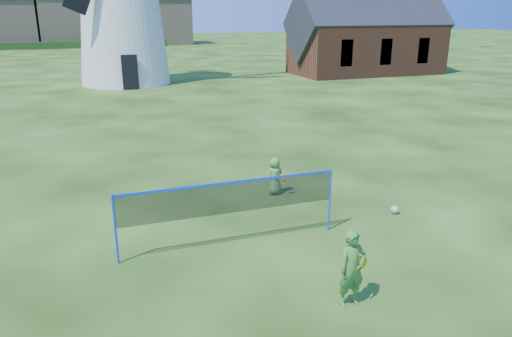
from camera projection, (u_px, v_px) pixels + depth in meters
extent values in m
plane|color=black|center=(255.00, 235.00, 11.65)|extent=(220.00, 220.00, 0.00)
cube|color=black|center=(130.00, 72.00, 32.77)|extent=(1.06, 0.13, 2.34)
cube|color=black|center=(124.00, 8.00, 32.07)|extent=(0.74, 0.13, 0.96)
cube|color=brown|center=(366.00, 49.00, 41.21)|extent=(12.16, 6.08, 4.05)
cube|color=#2D3035|center=(367.00, 24.00, 40.58)|extent=(12.77, 6.19, 6.19)
cube|color=black|center=(347.00, 53.00, 37.40)|extent=(1.01, 0.10, 2.03)
cube|color=black|center=(386.00, 52.00, 38.53)|extent=(1.01, 0.10, 2.03)
cube|color=black|center=(423.00, 51.00, 39.65)|extent=(1.01, 0.10, 2.03)
cylinder|color=blue|center=(115.00, 230.00, 10.11)|extent=(0.05, 0.05, 1.55)
cylinder|color=blue|center=(330.00, 200.00, 11.69)|extent=(0.05, 0.05, 1.55)
cube|color=black|center=(230.00, 198.00, 10.79)|extent=(5.00, 0.02, 0.70)
cube|color=blue|center=(230.00, 183.00, 10.67)|extent=(5.00, 0.02, 0.06)
imported|color=#3B7D32|center=(352.00, 269.00, 8.67)|extent=(0.56, 0.39, 1.46)
cylinder|color=yellow|center=(360.00, 262.00, 8.92)|extent=(0.28, 0.02, 0.28)
cube|color=yellow|center=(360.00, 271.00, 8.98)|extent=(0.03, 0.02, 0.20)
imported|color=#558E44|center=(275.00, 176.00, 14.10)|extent=(0.58, 0.42, 1.10)
cylinder|color=yellow|center=(285.00, 177.00, 13.97)|extent=(0.28, 0.02, 0.28)
cube|color=yellow|center=(285.00, 183.00, 14.02)|extent=(0.03, 0.02, 0.20)
sphere|color=green|center=(395.00, 210.00, 12.84)|extent=(0.22, 0.22, 0.22)
cube|color=tan|center=(11.00, 24.00, 71.13)|extent=(7.58, 8.00, 6.68)
cube|color=tan|center=(64.00, 22.00, 73.42)|extent=(6.61, 8.00, 7.01)
cube|color=tan|center=(115.00, 23.00, 75.82)|extent=(7.57, 8.00, 6.65)
cube|color=tan|center=(165.00, 22.00, 78.26)|extent=(7.43, 8.00, 6.87)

